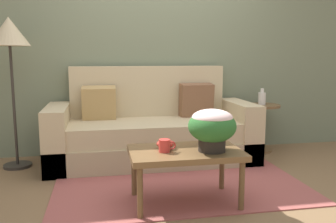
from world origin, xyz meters
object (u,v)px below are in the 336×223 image
Objects in this scene: coffee_table at (185,156)px; snack_bowl at (165,144)px; side_table at (262,119)px; potted_plant at (212,126)px; floor_lamp at (10,40)px; couch at (152,132)px; coffee_mug at (165,146)px; table_vase at (262,98)px.

coffee_table is 6.11× the size of snack_bowl.
side_table is (1.32, 1.40, 0.01)m from coffee_table.
potted_plant is (0.19, -0.08, 0.25)m from coffee_table.
floor_lamp is (-1.55, 1.28, 0.95)m from coffee_table.
coffee_table is 0.19m from snack_bowl.
potted_plant is at bearing -78.20° from couch.
side_table is 3.02m from floor_lamp.
couch is 6.06× the size of potted_plant.
floor_lamp is at bearing 140.42° from coffee_table.
couch is 16.82× the size of coffee_mug.
potted_plant is at bearing -22.85° from snack_bowl.
side_table is 0.37× the size of floor_lamp.
side_table is at bearing 5.64° from couch.
coffee_table is 2.36× the size of potted_plant.
couch is at bearing -174.70° from table_vase.
table_vase reaches higher than snack_bowl.
snack_bowl is (-0.06, -1.19, 0.15)m from couch.
side_table is 2.07m from coffee_mug.
snack_bowl is at bearing -40.91° from floor_lamp.
couch reaches higher than coffee_table.
couch is 1.27m from coffee_table.
table_vase is at bearing 42.33° from snack_bowl.
table_vase is (-0.02, -0.01, 0.26)m from side_table.
table_vase is at bearing 43.99° from coffee_mug.
snack_bowl is at bearing 157.15° from potted_plant.
table_vase reaches higher than coffee_table.
potted_plant reaches higher than snack_bowl.
coffee_mug is at bearing -136.01° from table_vase.
floor_lamp is (-1.46, 0.02, 1.02)m from couch.
floor_lamp is at bearing 142.09° from potted_plant.
potted_plant is 0.41m from snack_bowl.
snack_bowl is at bearing -137.78° from side_table.
couch is at bearing 93.87° from coffee_table.
floor_lamp is (-2.87, -0.12, 0.94)m from side_table.
floor_lamp is 2.31m from potted_plant.
snack_bowl is (1.40, -1.21, -0.86)m from floor_lamp.
coffee_table is at bearing -133.31° from side_table.
couch reaches higher than snack_bowl.
coffee_mug is at bearing -136.14° from side_table.
table_vase is (1.11, 1.47, 0.02)m from potted_plant.
coffee_mug is 2.06m from table_vase.
table_vase reaches higher than coffee_mug.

